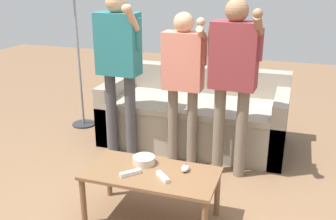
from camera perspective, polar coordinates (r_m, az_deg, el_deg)
The scene contains 10 objects.
ground_plane at distance 3.16m, azimuth -0.04°, elevation -15.25°, with size 12.00×12.00×0.00m, color brown.
couch at distance 4.31m, azimuth 3.89°, elevation -0.95°, with size 1.95×0.90×0.79m.
coffee_table at distance 2.94m, azimuth -2.48°, elevation -9.93°, with size 0.99×0.49×0.41m.
snack_bowl at distance 3.02m, azimuth -3.54°, elevation -7.32°, with size 0.17×0.17×0.06m, color beige.
game_remote_nunchuk at distance 2.92m, azimuth 2.52°, elevation -8.47°, with size 0.06×0.09×0.05m.
player_left at distance 3.81m, azimuth -7.24°, elevation 7.74°, with size 0.48×0.38×1.64m.
player_center at distance 3.60m, azimuth 2.22°, elevation 5.48°, with size 0.44×0.28×1.47m.
player_right at distance 3.43m, azimuth 9.54°, elevation 5.89°, with size 0.47×0.34×1.60m.
game_remote_wand_near at distance 2.82m, azimuth -0.77°, elevation -9.73°, with size 0.13×0.13×0.03m.
game_remote_wand_far at distance 2.88m, azimuth -5.51°, elevation -9.13°, with size 0.14×0.14×0.03m.
Camera 1 is at (0.82, -2.46, 1.81)m, focal length 41.78 mm.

